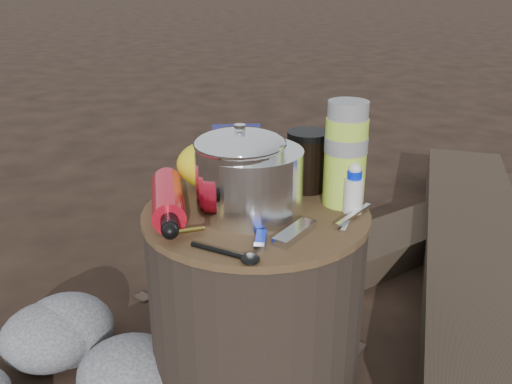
{
  "coord_description": "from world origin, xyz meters",
  "views": [
    {
      "loc": [
        -0.09,
        -1.08,
        0.91
      ],
      "look_at": [
        0.0,
        0.0,
        0.48
      ],
      "focal_mm": 39.24,
      "sensor_mm": 36.0,
      "label": 1
    }
  ],
  "objects": [
    {
      "name": "ground",
      "position": [
        0.0,
        0.0,
        0.0
      ],
      "size": [
        60.0,
        60.0,
        0.0
      ],
      "primitive_type": "plane",
      "color": "black",
      "rests_on": "ground"
    },
    {
      "name": "stump",
      "position": [
        0.0,
        0.0,
        0.22
      ],
      "size": [
        0.48,
        0.48,
        0.44
      ],
      "primitive_type": "cylinder",
      "color": "black",
      "rests_on": "ground"
    },
    {
      "name": "log_main",
      "position": [
        0.72,
        0.41,
        0.07
      ],
      "size": [
        0.92,
        1.75,
        0.15
      ],
      "primitive_type": "cube",
      "rotation": [
        0.0,
        0.0,
        -0.37
      ],
      "color": "#31261D",
      "rests_on": "ground"
    },
    {
      "name": "log_small",
      "position": [
        0.77,
        0.72,
        0.05
      ],
      "size": [
        1.1,
        0.75,
        0.1
      ],
      "primitive_type": "cube",
      "rotation": [
        0.0,
        0.0,
        -1.05
      ],
      "color": "#31261D",
      "rests_on": "ground"
    },
    {
      "name": "foil_windscreen",
      "position": [
        -0.01,
        -0.0,
        0.51
      ],
      "size": [
        0.22,
        0.22,
        0.13
      ],
      "primitive_type": "cylinder",
      "color": "white",
      "rests_on": "stump"
    },
    {
      "name": "camping_pot",
      "position": [
        -0.03,
        -0.02,
        0.53
      ],
      "size": [
        0.18,
        0.18,
        0.18
      ],
      "primitive_type": "cylinder",
      "color": "silver",
      "rests_on": "stump"
    },
    {
      "name": "fuel_bottle",
      "position": [
        -0.18,
        -0.0,
        0.47
      ],
      "size": [
        0.09,
        0.28,
        0.07
      ],
      "primitive_type": null,
      "rotation": [
        0.0,
        0.0,
        0.09
      ],
      "color": "red",
      "rests_on": "stump"
    },
    {
      "name": "thermos",
      "position": [
        0.19,
        0.02,
        0.55
      ],
      "size": [
        0.09,
        0.09,
        0.22
      ],
      "primitive_type": "cylinder",
      "color": "#B2D83B",
      "rests_on": "stump"
    },
    {
      "name": "travel_mug",
      "position": [
        0.13,
        0.11,
        0.51
      ],
      "size": [
        0.09,
        0.09,
        0.13
      ],
      "primitive_type": "cylinder",
      "color": "black",
      "rests_on": "stump"
    },
    {
      "name": "stuff_sack",
      "position": [
        -0.09,
        0.15,
        0.49
      ],
      "size": [
        0.16,
        0.13,
        0.11
      ],
      "primitive_type": "ellipsoid",
      "color": "yellow",
      "rests_on": "stump"
    },
    {
      "name": "food_pouch",
      "position": [
        -0.03,
        0.17,
        0.51
      ],
      "size": [
        0.11,
        0.03,
        0.14
      ],
      "primitive_type": "cube",
      "rotation": [
        0.0,
        0.0,
        -0.0
      ],
      "color": "#131353",
      "rests_on": "stump"
    },
    {
      "name": "lighter",
      "position": [
        -0.0,
        -0.15,
        0.44
      ],
      "size": [
        0.03,
        0.08,
        0.01
      ],
      "primitive_type": "cube",
      "rotation": [
        0.0,
        0.0,
        -0.17
      ],
      "color": "#0623E1",
      "rests_on": "stump"
    },
    {
      "name": "multitool",
      "position": [
        0.06,
        -0.13,
        0.45
      ],
      "size": [
        0.1,
        0.11,
        0.02
      ],
      "primitive_type": "cube",
      "rotation": [
        0.0,
        0.0,
        -0.68
      ],
      "color": "silver",
      "rests_on": "stump"
    },
    {
      "name": "pot_grabber",
      "position": [
        0.18,
        -0.06,
        0.44
      ],
      "size": [
        0.1,
        0.13,
        0.01
      ],
      "primitive_type": null,
      "rotation": [
        0.0,
        0.0,
        -0.59
      ],
      "color": "silver",
      "rests_on": "stump"
    },
    {
      "name": "spork",
      "position": [
        -0.08,
        -0.18,
        0.44
      ],
      "size": [
        0.13,
        0.1,
        0.01
      ],
      "primitive_type": null,
      "rotation": [
        0.0,
        0.0,
        0.99
      ],
      "color": "black",
      "rests_on": "stump"
    },
    {
      "name": "squeeze_bottle",
      "position": [
        0.2,
        -0.02,
        0.49
      ],
      "size": [
        0.04,
        0.04,
        0.09
      ],
      "primitive_type": "cylinder",
      "color": "silver",
      "rests_on": "stump"
    }
  ]
}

